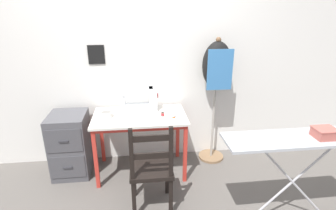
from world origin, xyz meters
name	(u,v)px	position (x,y,z in m)	size (l,w,h in m)	color
ground_plane	(142,186)	(0.00, 0.00, 0.00)	(14.00, 14.00, 0.00)	#5B5651
wall_back	(137,60)	(0.00, 0.68, 1.28)	(10.00, 0.06, 2.55)	silver
sewing_table	(140,123)	(0.00, 0.29, 0.63)	(1.04, 0.61, 0.72)	silver
sewing_machine	(141,100)	(0.03, 0.45, 0.85)	(0.41, 0.16, 0.30)	white
fabric_bowl	(106,114)	(-0.36, 0.30, 0.75)	(0.14, 0.14, 0.06)	silver
scissors	(175,116)	(0.39, 0.22, 0.73)	(0.11, 0.13, 0.01)	silver
thread_spool_near_machine	(162,114)	(0.25, 0.25, 0.75)	(0.04, 0.04, 0.04)	red
wooden_chair	(151,169)	(0.09, -0.33, 0.43)	(0.40, 0.38, 0.92)	black
filing_cabinet	(70,144)	(-0.81, 0.37, 0.37)	(0.41, 0.47, 0.74)	#4C4C51
dress_form	(216,72)	(0.91, 0.49, 1.15)	(0.34, 0.32, 1.55)	#846647
ironing_board	(300,142)	(1.31, -0.64, 0.81)	(1.29, 0.33, 0.87)	#ADB2B7
storage_box	(324,133)	(1.49, -0.67, 0.90)	(0.18, 0.15, 0.08)	#AD564C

